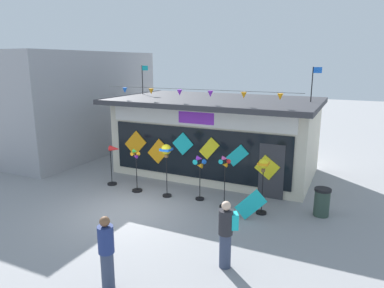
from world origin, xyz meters
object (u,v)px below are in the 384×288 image
Objects in this scene: person_mid_plaza at (107,252)px; trash_bin at (322,202)px; wind_spinner_right at (225,174)px; display_kite_on_ground at (251,205)px; wind_spinner_far_left at (114,159)px; person_near_camera at (226,233)px; wind_spinner_center_left at (166,155)px; wind_spinner_center_right at (200,169)px; kite_shop_building at (217,135)px; wind_spinner_far_right at (263,171)px; wind_spinner_left at (136,169)px.

person_mid_plaza reaches higher than trash_bin.
display_kite_on_ground is at bearing -24.82° from wind_spinner_right.
trash_bin is at bearing 13.78° from wind_spinner_right.
wind_spinner_far_left is 6.89m from person_near_camera.
wind_spinner_center_right is at bearing 9.48° from wind_spinner_center_left.
wind_spinner_right is at bearing -64.89° from kite_shop_building.
person_near_camera is (2.27, -3.53, -0.27)m from wind_spinner_center_right.
display_kite_on_ground is (2.77, -4.15, -1.18)m from kite_shop_building.
wind_spinner_center_left is at bearing 178.54° from wind_spinner_right.
wind_spinner_left is at bearing -179.16° from wind_spinner_far_right.
person_near_camera is (2.97, -6.93, -0.78)m from kite_shop_building.
person_mid_plaza is (-2.02, -1.85, -0.03)m from person_near_camera.
wind_spinner_right reaches higher than display_kite_on_ground.
wind_spinner_far_right is at bearing 70.10° from display_kite_on_ground.
wind_spinner_center_right is 0.90× the size of wind_spinner_right.
person_mid_plaza is 7.00m from trash_bin.
wind_spinner_center_left is at bearing -179.70° from wind_spinner_far_right.
kite_shop_building is 4.58m from wind_spinner_far_left.
wind_spinner_far_right reaches higher than person_mid_plaza.
wind_spinner_right is 1.35m from display_kite_on_ground.
wind_spinner_far_left is 1.22m from wind_spinner_left.
display_kite_on_ground is at bearing -19.80° from wind_spinner_center_right.
trash_bin is (3.80, 5.87, -0.39)m from person_mid_plaza.
person_mid_plaza reaches higher than display_kite_on_ground.
wind_spinner_right is (4.69, -0.22, 0.08)m from wind_spinner_far_left.
wind_spinner_far_right is at bearing 0.84° from wind_spinner_left.
kite_shop_building is 5.17× the size of wind_spinner_left.
display_kite_on_ground is (-0.20, -0.56, -0.94)m from wind_spinner_far_right.
person_near_camera is at bearing -162.22° from person_mid_plaza.
person_mid_plaza is at bearing -111.54° from display_kite_on_ground.
kite_shop_building is at bearing 49.15° from wind_spinner_far_left.
wind_spinner_far_left is 0.96× the size of person_mid_plaza.
display_kite_on_ground is (3.28, -0.55, -1.09)m from wind_spinner_center_left.
wind_spinner_far_right is (2.28, -0.18, 0.27)m from wind_spinner_center_right.
kite_shop_building is 3.64m from wind_spinner_center_left.
wind_spinner_center_left is 2.26m from wind_spinner_right.
wind_spinner_right is at bearing -2.70° from wind_spinner_far_left.
wind_spinner_center_left reaches higher than trash_bin.
wind_spinner_right is 3.51m from person_near_camera.
wind_spinner_far_right is at bearing -159.29° from trash_bin.
display_kite_on_ground is at bearing -56.24° from kite_shop_building.
wind_spinner_far_left is at bearing 176.18° from wind_spinner_center_left.
wind_spinner_center_left is at bearing -172.56° from trash_bin.
person_mid_plaza is at bearing -61.93° from wind_spinner_left.
kite_shop_building reaches higher than wind_spinner_left.
wind_spinner_far_left is 0.96× the size of person_near_camera.
wind_spinner_left is at bearing 179.92° from wind_spinner_right.
wind_spinner_left is at bearing -86.63° from person_mid_plaza.
person_near_camera is at bearing -43.74° from wind_spinner_center_left.
wind_spinner_far_left is at bearing -176.14° from trash_bin.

